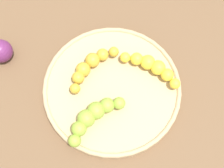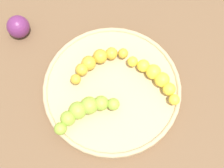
{
  "view_description": "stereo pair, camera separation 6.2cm",
  "coord_description": "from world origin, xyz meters",
  "px_view_note": "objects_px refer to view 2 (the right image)",
  "views": [
    {
      "loc": [
        -0.2,
        -0.11,
        0.62
      ],
      "look_at": [
        0.0,
        0.0,
        0.04
      ],
      "focal_mm": 48.15,
      "sensor_mm": 36.0,
      "label": 1
    },
    {
      "loc": [
        -0.16,
        -0.16,
        0.62
      ],
      "look_at": [
        0.0,
        0.0,
        0.04
      ],
      "focal_mm": 48.15,
      "sensor_mm": 36.0,
      "label": 2
    }
  ],
  "objects_px": {
    "banana_green": "(84,110)",
    "banana_yellow": "(156,77)",
    "banana_spotted": "(97,61)",
    "plum_purple": "(18,27)",
    "fruit_bowl": "(112,88)"
  },
  "relations": [
    {
      "from": "banana_green",
      "to": "banana_yellow",
      "type": "relative_size",
      "value": 0.95
    },
    {
      "from": "banana_green",
      "to": "banana_spotted",
      "type": "xyz_separation_m",
      "value": [
        0.09,
        0.06,
        -0.0
      ]
    },
    {
      "from": "fruit_bowl",
      "to": "banana_green",
      "type": "distance_m",
      "value": 0.08
    },
    {
      "from": "banana_spotted",
      "to": "plum_purple",
      "type": "relative_size",
      "value": 2.62
    },
    {
      "from": "banana_spotted",
      "to": "banana_yellow",
      "type": "bearing_deg",
      "value": -137.74
    },
    {
      "from": "banana_green",
      "to": "banana_yellow",
      "type": "bearing_deg",
      "value": -89.49
    },
    {
      "from": "fruit_bowl",
      "to": "banana_yellow",
      "type": "relative_size",
      "value": 2.08
    },
    {
      "from": "fruit_bowl",
      "to": "banana_spotted",
      "type": "relative_size",
      "value": 2.17
    },
    {
      "from": "banana_yellow",
      "to": "banana_spotted",
      "type": "distance_m",
      "value": 0.13
    },
    {
      "from": "banana_spotted",
      "to": "plum_purple",
      "type": "xyz_separation_m",
      "value": [
        -0.06,
        0.19,
        -0.01
      ]
    },
    {
      "from": "fruit_bowl",
      "to": "plum_purple",
      "type": "relative_size",
      "value": 5.71
    },
    {
      "from": "banana_yellow",
      "to": "banana_green",
      "type": "bearing_deg",
      "value": 162.64
    },
    {
      "from": "banana_green",
      "to": "fruit_bowl",
      "type": "bearing_deg",
      "value": -70.21
    },
    {
      "from": "banana_green",
      "to": "banana_yellow",
      "type": "distance_m",
      "value": 0.17
    },
    {
      "from": "fruit_bowl",
      "to": "banana_spotted",
      "type": "distance_m",
      "value": 0.07
    }
  ]
}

